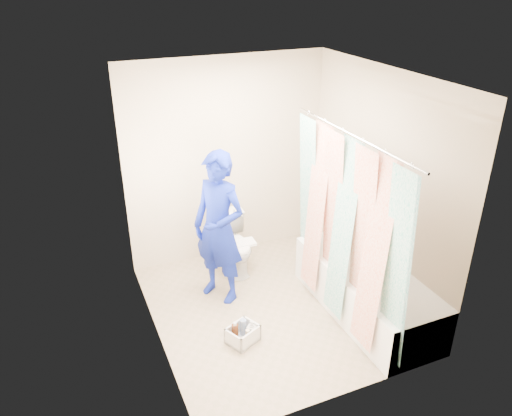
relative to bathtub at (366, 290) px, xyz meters
name	(u,v)px	position (x,y,z in m)	size (l,w,h in m)	color
floor	(273,308)	(-0.85, 0.43, -0.27)	(2.60, 2.60, 0.00)	gray
ceiling	(277,77)	(-0.85, 0.43, 2.13)	(2.40, 2.60, 0.02)	white
wall_back	(227,161)	(-0.85, 1.73, 0.93)	(2.40, 0.02, 2.40)	beige
wall_front	(350,276)	(-0.85, -0.88, 0.93)	(2.40, 0.02, 2.40)	beige
wall_left	(148,229)	(-2.05, 0.43, 0.93)	(0.02, 2.60, 2.40)	beige
wall_right	(380,185)	(0.35, 0.43, 0.93)	(0.02, 2.60, 2.40)	beige
bathtub	(366,290)	(0.00, 0.00, 0.00)	(0.70, 1.75, 0.50)	white
curtain_rod	(353,135)	(-0.33, 0.00, 1.68)	(0.02, 0.02, 1.90)	silver
shower_curtain	(344,231)	(-0.33, 0.00, 0.75)	(0.06, 1.75, 1.80)	white
toilet	(235,244)	(-0.93, 1.29, 0.06)	(0.37, 0.65, 0.66)	white
tank_lid	(238,244)	(-0.94, 1.19, 0.12)	(0.41, 0.18, 0.03)	white
tank_internals	(227,213)	(-0.96, 1.47, 0.38)	(0.16, 0.05, 0.22)	black
plumber	(219,228)	(-1.27, 0.86, 0.55)	(0.60, 0.39, 1.65)	#1127AB
cleaning_caddy	(243,334)	(-1.32, 0.07, -0.19)	(0.35, 0.32, 0.22)	silver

